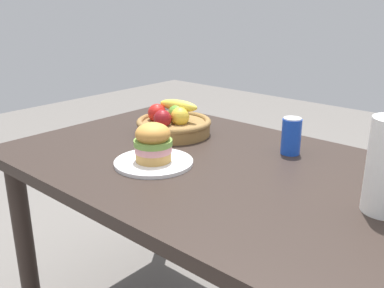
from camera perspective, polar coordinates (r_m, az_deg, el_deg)
The scene contains 5 objects.
dining_table at distance 1.43m, azimuth 2.67°, elevation -6.13°, with size 1.40×0.90×0.75m.
plate at distance 1.38m, azimuth -5.13°, elevation -2.44°, with size 0.25×0.25×0.01m, color white.
sandwich at distance 1.35m, azimuth -5.21°, elevation 0.22°, with size 0.12×0.12×0.12m.
soda_can at distance 1.48m, azimuth 13.08°, elevation 1.05°, with size 0.07×0.07×0.13m.
fruit_basket at distance 1.66m, azimuth -2.50°, elevation 2.82°, with size 0.29×0.29×0.14m.
Camera 1 is at (0.81, -1.02, 1.25)m, focal length 40.05 mm.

